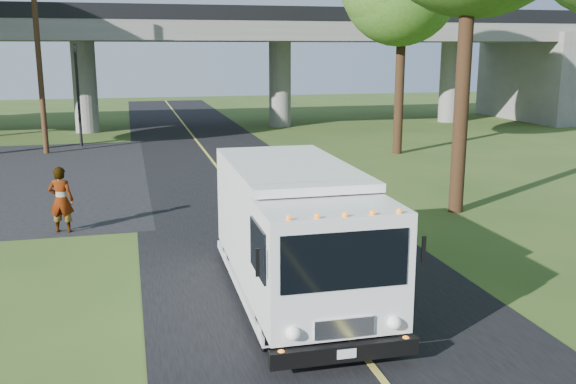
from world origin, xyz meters
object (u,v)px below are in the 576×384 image
object	(u,v)px
utility_pole	(39,57)
step_van	(296,230)
traffic_signal	(77,84)
pedestrian	(61,200)

from	to	relation	value
utility_pole	step_van	world-z (taller)	utility_pole
traffic_signal	utility_pole	world-z (taller)	utility_pole
step_van	utility_pole	bearing A→B (deg)	109.14
traffic_signal	utility_pole	size ratio (longest dim) A/B	0.58
step_van	pedestrian	bearing A→B (deg)	129.17
utility_pole	traffic_signal	bearing A→B (deg)	53.13
traffic_signal	pedestrian	bearing A→B (deg)	-88.19
utility_pole	step_van	distance (m)	22.14
traffic_signal	step_van	bearing A→B (deg)	-76.35
traffic_signal	step_van	distance (m)	23.48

